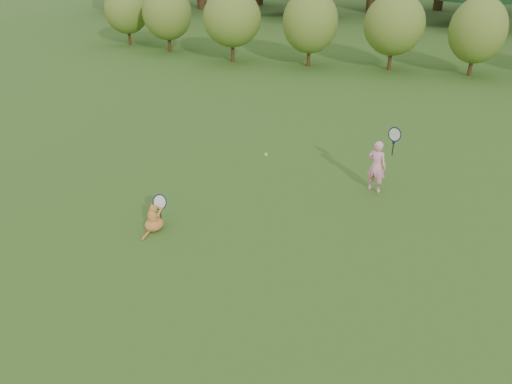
% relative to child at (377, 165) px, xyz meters
% --- Properties ---
extents(ground, '(100.00, 100.00, 0.00)m').
position_rel_child_xyz_m(ground, '(-2.03, -2.89, -0.56)').
color(ground, '#275518').
rests_on(ground, ground).
extents(shrub_row, '(28.00, 3.00, 2.80)m').
position_rel_child_xyz_m(shrub_row, '(-2.03, 10.11, 0.84)').
color(shrub_row, '#567223').
rests_on(shrub_row, ground).
extents(child, '(0.62, 0.37, 1.62)m').
position_rel_child_xyz_m(child, '(0.00, 0.00, 0.00)').
color(child, pink).
rests_on(child, ground).
extents(cat, '(0.48, 0.76, 0.68)m').
position_rel_child_xyz_m(cat, '(-3.50, -2.75, -0.31)').
color(cat, '#C77E26').
rests_on(cat, ground).
extents(tennis_ball, '(0.07, 0.07, 0.07)m').
position_rel_child_xyz_m(tennis_ball, '(-2.03, -0.89, 0.31)').
color(tennis_ball, '#BDE41A').
rests_on(tennis_ball, ground).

